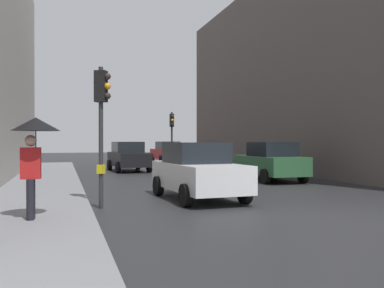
# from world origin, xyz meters

# --- Properties ---
(ground_plane) EXTENTS (120.00, 120.00, 0.00)m
(ground_plane) POSITION_xyz_m (0.00, 0.00, 0.00)
(ground_plane) COLOR #28282B
(sidewalk_kerb) EXTENTS (2.78, 40.00, 0.16)m
(sidewalk_kerb) POSITION_xyz_m (-6.95, 6.00, 0.08)
(sidewalk_kerb) COLOR gray
(sidewalk_kerb) RESTS_ON ground
(building_facade_right) EXTENTS (12.00, 27.65, 11.87)m
(building_facade_right) POSITION_xyz_m (11.56, 15.43, 5.93)
(building_facade_right) COLOR #5B514C
(building_facade_right) RESTS_ON ground
(traffic_light_near_right) EXTENTS (0.44, 0.37, 3.79)m
(traffic_light_near_right) POSITION_xyz_m (-5.24, 3.11, 2.61)
(traffic_light_near_right) COLOR #2D2D2D
(traffic_light_near_right) RESTS_ON ground
(traffic_light_far_median) EXTENTS (0.25, 0.43, 3.66)m
(traffic_light_far_median) POSITION_xyz_m (0.51, 18.42, 2.53)
(traffic_light_far_median) COLOR #2D2D2D
(traffic_light_far_median) RESTS_ON ground
(car_red_sedan) EXTENTS (2.26, 4.32, 1.76)m
(car_red_sedan) POSITION_xyz_m (2.18, 26.81, 0.88)
(car_red_sedan) COLOR red
(car_red_sedan) RESTS_ON ground
(car_green_estate) EXTENTS (2.06, 4.22, 1.76)m
(car_green_estate) POSITION_xyz_m (2.75, 9.04, 0.88)
(car_green_estate) COLOR #2D6038
(car_green_estate) RESTS_ON ground
(car_dark_suv) EXTENTS (2.27, 4.32, 1.76)m
(car_dark_suv) POSITION_xyz_m (-2.48, 17.17, 0.88)
(car_dark_suv) COLOR black
(car_dark_suv) RESTS_ON ground
(car_white_compact) EXTENTS (2.24, 4.31, 1.76)m
(car_white_compact) POSITION_xyz_m (-2.23, 4.12, 0.88)
(car_white_compact) COLOR silver
(car_white_compact) RESTS_ON ground
(pedestrian_with_umbrella) EXTENTS (1.00, 1.00, 2.14)m
(pedestrian_with_umbrella) POSITION_xyz_m (-6.81, 0.99, 1.84)
(pedestrian_with_umbrella) COLOR black
(pedestrian_with_umbrella) RESTS_ON sidewalk_kerb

